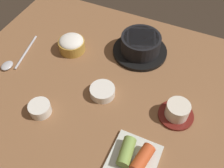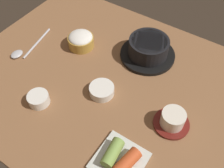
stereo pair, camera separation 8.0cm
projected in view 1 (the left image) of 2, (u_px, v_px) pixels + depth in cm
name	position (u px, v px, depth cm)	size (l,w,h in cm)	color
dining_table	(109.00, 85.00, 85.00)	(100.00, 76.00, 2.00)	brown
stone_pot	(140.00, 45.00, 90.70)	(19.49, 19.49, 7.33)	black
rice_bowl	(72.00, 44.00, 92.02)	(9.47, 9.47, 5.76)	#B78C38
tea_cup_with_saucer	(177.00, 111.00, 74.56)	(10.54, 10.54, 5.42)	maroon
banchan_cup_center	(104.00, 92.00, 80.13)	(7.91, 7.91, 2.90)	white
kimchi_plate	(134.00, 157.00, 66.68)	(12.62, 12.62, 4.47)	silver
side_bowl_near	(40.00, 108.00, 75.96)	(6.56, 6.56, 3.34)	white
spoon	(14.00, 61.00, 89.89)	(5.47, 19.47, 1.35)	#B7B7BC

